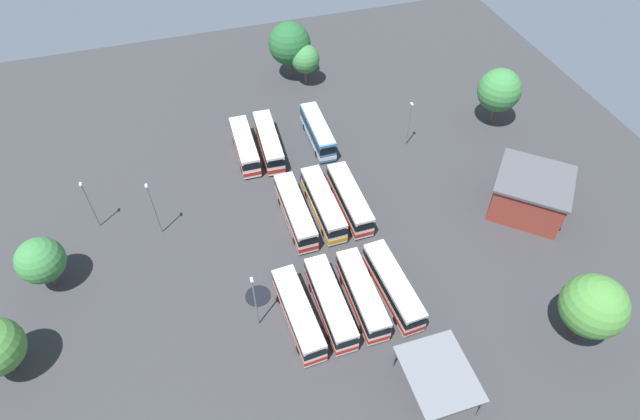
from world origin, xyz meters
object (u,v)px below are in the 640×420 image
Objects in this scene: maintenance_shelter at (439,374)px; tree_northeast at (41,260)px; bus_row0_slot3 at (318,131)px; bus_row2_slot0 at (298,314)px; bus_row1_slot1 at (295,211)px; bus_row2_slot1 at (330,303)px; bus_row2_slot2 at (362,294)px; bus_row2_slot3 at (393,286)px; lamp_post_mid_lot at (409,122)px; bus_row0_slot1 at (269,142)px; tree_east_edge at (305,59)px; lamp_post_near_entrance at (154,207)px; bus_row1_slot2 at (323,204)px; depot_building at (530,193)px; tree_north_edge at (289,44)px; bus_row0_slot0 at (245,146)px; bus_row1_slot3 at (350,199)px; lamp_post_by_building at (89,203)px; tree_northwest at (499,90)px; tree_south_edge at (594,306)px; lamp_post_far_corner at (255,300)px.

tree_northeast reaches higher than maintenance_shelter.
bus_row0_slot3 is 32.18m from bus_row2_slot0.
bus_row2_slot1 is (14.67, 0.01, -0.00)m from bus_row1_slot1.
bus_row1_slot1 is at bearing 92.06° from tree_northeast.
bus_row2_slot2 is (29.77, -3.89, 0.00)m from bus_row0_slot3.
lamp_post_mid_lot is at bearing 152.80° from bus_row2_slot3.
bus_row0_slot1 is 1.03× the size of bus_row2_slot0.
lamp_post_near_entrance is at bearing -45.11° from tree_east_edge.
bus_row1_slot2 is at bearing 92.21° from tree_northeast.
bus_row2_slot0 is 35.19m from depot_building.
tree_north_edge is at bearing 177.71° from bus_row0_slot3.
bus_row0_slot3 is 29.77m from bus_row2_slot3.
tree_east_edge reaches higher than bus_row2_slot3.
bus_row0_slot0 and bus_row1_slot3 have the same top height.
lamp_post_by_building reaches higher than bus_row2_slot2.
tree_south_edge is at bearing -16.39° from tree_northwest.
bus_row2_slot0 is 7.63m from bus_row2_slot2.
lamp_post_far_corner reaches higher than lamp_post_by_building.
bus_row0_slot1 is 16.75m from bus_row1_slot3.
bus_row0_slot0 is 0.98× the size of bus_row0_slot3.
lamp_post_near_entrance is at bearing -143.70° from bus_row2_slot0.
maintenance_shelter is at bearing -0.63° from bus_row1_slot3.
bus_row1_slot3 is at bearing 179.37° from maintenance_shelter.
bus_row2_slot0 is at bearing -37.12° from bus_row1_slot3.
maintenance_shelter is 1.10× the size of tree_east_edge.
bus_row2_slot0 is at bearing -14.09° from tree_north_edge.
bus_row1_slot3 is 16.52m from bus_row2_slot1.
lamp_post_far_corner is at bearing 28.16° from lamp_post_near_entrance.
bus_row2_slot2 is (29.68, 7.49, 0.00)m from bus_row0_slot0.
bus_row2_slot0 is 0.98× the size of bus_row2_slot3.
bus_row1_slot1 is 16.17m from lamp_post_far_corner.
tree_north_edge is (-2.92, -1.97, 1.64)m from tree_east_edge.
bus_row1_slot2 is at bearing -12.00° from tree_east_edge.
lamp_post_far_corner is at bearing -22.57° from tree_east_edge.
tree_northeast is 0.72× the size of tree_north_edge.
lamp_post_near_entrance is (3.58, 7.75, 0.41)m from lamp_post_by_building.
depot_building is 46.54m from tree_north_edge.
lamp_post_near_entrance is (-17.08, -9.14, 0.01)m from lamp_post_far_corner.
bus_row0_slot0 is 1.49× the size of tree_northeast.
lamp_post_by_building is at bearing 146.72° from tree_northeast.
tree_south_edge is at bearing 58.00° from bus_row2_slot3.
tree_east_edge is 3.88m from tree_north_edge.
bus_row1_slot2 is at bearing -105.14° from depot_building.
lamp_post_mid_lot is (-25.01, 12.85, 2.29)m from bus_row2_slot3.
bus_row1_slot2 is at bearing 14.88° from bus_row0_slot1.
maintenance_shelter reaches higher than bus_row2_slot1.
tree_northeast is (8.06, -5.29, 0.27)m from lamp_post_by_building.
tree_north_edge is (-48.58, 0.83, 4.51)m from bus_row2_slot3.
lamp_post_by_building is 26.69m from lamp_post_far_corner.
bus_row1_slot3 is 1.49× the size of lamp_post_by_building.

